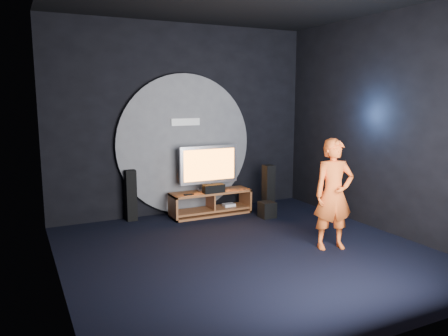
# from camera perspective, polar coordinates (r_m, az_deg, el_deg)

# --- Properties ---
(floor) EXTENTS (5.00, 5.00, 0.00)m
(floor) POSITION_cam_1_polar(r_m,az_deg,el_deg) (6.32, 3.16, -10.95)
(floor) COLOR black
(floor) RESTS_ON ground
(back_wall) EXTENTS (5.00, 0.04, 3.50)m
(back_wall) POSITION_cam_1_polar(r_m,az_deg,el_deg) (8.20, -5.32, 6.26)
(back_wall) COLOR black
(back_wall) RESTS_ON ground
(front_wall) EXTENTS (5.00, 0.04, 3.50)m
(front_wall) POSITION_cam_1_polar(r_m,az_deg,el_deg) (3.96, 21.32, 2.28)
(front_wall) COLOR black
(front_wall) RESTS_ON ground
(left_wall) EXTENTS (0.04, 5.00, 3.50)m
(left_wall) POSITION_cam_1_polar(r_m,az_deg,el_deg) (5.20, -21.55, 3.82)
(left_wall) COLOR black
(left_wall) RESTS_ON ground
(right_wall) EXTENTS (0.04, 5.00, 3.50)m
(right_wall) POSITION_cam_1_polar(r_m,az_deg,el_deg) (7.49, 20.32, 5.41)
(right_wall) COLOR black
(right_wall) RESTS_ON ground
(wall_disc_panel) EXTENTS (2.60, 0.11, 2.60)m
(wall_disc_panel) POSITION_cam_1_polar(r_m,az_deg,el_deg) (8.19, -5.14, 3.11)
(wall_disc_panel) COLOR #515156
(wall_disc_panel) RESTS_ON ground
(media_console) EXTENTS (1.52, 0.45, 0.45)m
(media_console) POSITION_cam_1_polar(r_m,az_deg,el_deg) (8.16, -1.72, -4.79)
(media_console) COLOR brown
(media_console) RESTS_ON ground
(tv) EXTENTS (1.13, 0.22, 0.84)m
(tv) POSITION_cam_1_polar(r_m,az_deg,el_deg) (8.07, -1.99, 0.24)
(tv) COLOR silver
(tv) RESTS_ON media_console
(center_speaker) EXTENTS (0.40, 0.15, 0.15)m
(center_speaker) POSITION_cam_1_polar(r_m,az_deg,el_deg) (7.96, -1.35, -2.71)
(center_speaker) COLOR black
(center_speaker) RESTS_ON media_console
(remote) EXTENTS (0.18, 0.05, 0.02)m
(remote) POSITION_cam_1_polar(r_m,az_deg,el_deg) (7.81, -4.62, -3.46)
(remote) COLOR black
(remote) RESTS_ON media_console
(tower_speaker_left) EXTENTS (0.18, 0.20, 0.91)m
(tower_speaker_left) POSITION_cam_1_polar(r_m,az_deg,el_deg) (7.92, -12.09, -3.49)
(tower_speaker_left) COLOR black
(tower_speaker_left) RESTS_ON ground
(tower_speaker_right) EXTENTS (0.18, 0.20, 0.91)m
(tower_speaker_right) POSITION_cam_1_polar(r_m,az_deg,el_deg) (8.32, 5.81, -2.71)
(tower_speaker_right) COLOR black
(tower_speaker_right) RESTS_ON ground
(subwoofer) EXTENTS (0.26, 0.26, 0.29)m
(subwoofer) POSITION_cam_1_polar(r_m,az_deg,el_deg) (8.03, 5.65, -5.44)
(subwoofer) COLOR black
(subwoofer) RESTS_ON ground
(player) EXTENTS (0.67, 0.53, 1.61)m
(player) POSITION_cam_1_polar(r_m,az_deg,el_deg) (6.46, 14.12, -3.35)
(player) COLOR orange
(player) RESTS_ON ground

